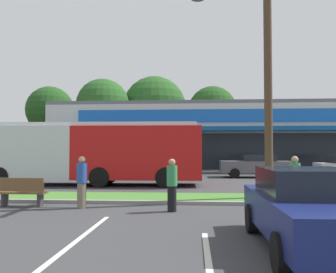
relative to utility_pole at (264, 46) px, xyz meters
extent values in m
cube|color=#427A2D|center=(-2.34, 0.03, -5.67)|extent=(56.00, 2.20, 0.12)
cube|color=gray|center=(-2.34, -1.19, -5.67)|extent=(56.00, 0.24, 0.12)
cube|color=silver|center=(-5.04, -6.00, -5.72)|extent=(0.12, 4.80, 0.01)
cube|color=silver|center=(-2.39, -7.75, -5.72)|extent=(0.12, 4.80, 0.01)
cube|color=beige|center=(-0.62, 22.59, -2.89)|extent=(29.20, 12.92, 5.67)
cube|color=black|center=(-0.62, 16.09, -4.03)|extent=(24.53, 0.08, 2.95)
cube|color=#0F4C8C|center=(-0.62, 15.43, -2.21)|extent=(27.45, 1.40, 0.35)
cube|color=#1959AD|center=(-0.62, 16.05, -1.08)|extent=(23.36, 0.16, 1.02)
cube|color=slate|center=(-0.62, 22.59, 0.09)|extent=(29.20, 12.92, 0.30)
cylinder|color=#473323|center=(-21.03, 31.23, -3.40)|extent=(0.44, 0.44, 4.65)
sphere|color=#1E4719|center=(-21.03, 31.23, 1.19)|extent=(6.04, 6.04, 6.04)
cylinder|color=#473323|center=(-13.48, 28.67, -3.35)|extent=(0.44, 0.44, 4.75)
sphere|color=#23511E|center=(-13.48, 28.67, 1.41)|extent=(6.35, 6.35, 6.35)
cylinder|color=#473323|center=(-7.66, 32.27, -3.64)|extent=(0.44, 0.44, 4.18)
sphere|color=#23511E|center=(-7.66, 32.27, 1.49)|extent=(8.08, 8.08, 8.08)
cylinder|color=#473323|center=(-0.41, 29.30, -3.56)|extent=(0.44, 0.44, 4.33)
sphere|color=#1E4719|center=(-0.41, 29.30, 0.77)|extent=(5.76, 5.76, 5.76)
cylinder|color=#4C3826|center=(0.13, 0.00, -0.35)|extent=(0.30, 0.30, 10.75)
cube|color=#B71414|center=(-5.52, 5.18, -4.03)|extent=(6.58, 2.69, 2.70)
cube|color=silver|center=(-11.46, 5.06, -4.03)|extent=(5.39, 2.66, 2.70)
cube|color=silver|center=(-8.19, 5.13, -2.58)|extent=(11.44, 2.53, 0.20)
cube|color=black|center=(-8.22, 6.43, -3.54)|extent=(10.92, 0.29, 1.19)
cylinder|color=black|center=(-12.32, 3.87, -5.23)|extent=(1.01, 0.32, 1.00)
cylinder|color=black|center=(-12.37, 6.21, -5.23)|extent=(1.01, 0.32, 1.00)
cylinder|color=black|center=(-7.28, 3.97, -5.23)|extent=(1.01, 0.32, 1.00)
cylinder|color=black|center=(-7.33, 6.32, -5.23)|extent=(1.01, 0.32, 1.00)
cylinder|color=black|center=(-4.01, 4.04, -5.23)|extent=(1.01, 0.32, 1.00)
cylinder|color=black|center=(-4.06, 6.39, -5.23)|extent=(1.01, 0.32, 1.00)
cube|color=brown|center=(-8.28, -1.95, -5.28)|extent=(1.60, 0.45, 0.06)
cube|color=brown|center=(-8.28, -2.14, -5.00)|extent=(1.60, 0.06, 0.44)
cube|color=#333338|center=(-7.68, -1.95, -5.50)|extent=(0.08, 0.36, 0.45)
cube|color=#333338|center=(-8.89, -1.95, -5.50)|extent=(0.08, 0.36, 0.45)
cube|color=black|center=(-4.88, 11.63, -5.02)|extent=(4.69, 1.80, 0.77)
cube|color=black|center=(-5.12, 11.63, -4.38)|extent=(2.11, 1.59, 0.51)
cylinder|color=black|center=(-3.43, 12.49, -5.41)|extent=(0.64, 0.22, 0.64)
cylinder|color=black|center=(-3.43, 10.77, -5.41)|extent=(0.64, 0.22, 0.64)
cylinder|color=black|center=(-6.33, 12.49, -5.41)|extent=(0.64, 0.22, 0.64)
cylinder|color=black|center=(-6.33, 10.77, -5.41)|extent=(0.64, 0.22, 0.64)
cube|color=#515459|center=(1.48, 10.96, -5.02)|extent=(4.68, 1.75, 0.77)
cube|color=black|center=(1.71, 10.96, -4.43)|extent=(2.10, 1.54, 0.40)
cylinder|color=black|center=(0.03, 10.13, -5.41)|extent=(0.64, 0.22, 0.64)
cylinder|color=black|center=(0.03, 11.79, -5.41)|extent=(0.64, 0.22, 0.64)
cylinder|color=black|center=(2.93, 10.13, -5.41)|extent=(0.64, 0.22, 0.64)
cylinder|color=black|center=(2.93, 11.79, -5.41)|extent=(0.64, 0.22, 0.64)
cube|color=#B7B7BC|center=(-11.45, 11.00, -5.03)|extent=(4.71, 1.76, 0.75)
cube|color=black|center=(-11.21, 11.00, -4.42)|extent=(2.12, 1.55, 0.48)
cylinder|color=black|center=(-12.91, 10.16, -5.41)|extent=(0.64, 0.22, 0.64)
cylinder|color=black|center=(-12.91, 11.84, -5.41)|extent=(0.64, 0.22, 0.64)
cylinder|color=black|center=(-9.99, 10.16, -5.41)|extent=(0.64, 0.22, 0.64)
cylinder|color=black|center=(-9.99, 11.84, -5.41)|extent=(0.64, 0.22, 0.64)
cube|color=navy|center=(-0.46, -6.58, -5.07)|extent=(1.82, 4.44, 0.68)
cube|color=black|center=(-0.46, -6.36, -4.47)|extent=(1.60, 2.00, 0.51)
cylinder|color=black|center=(-1.33, -7.95, -5.41)|extent=(0.22, 0.64, 0.64)
cylinder|color=black|center=(0.40, -5.20, -5.41)|extent=(0.22, 0.64, 0.64)
cylinder|color=black|center=(-1.33, -5.20, -5.41)|extent=(0.22, 0.64, 0.64)
cylinder|color=black|center=(6.48, 12.41, -5.41)|extent=(0.64, 0.22, 0.64)
cylinder|color=black|center=(6.48, 10.64, -5.41)|extent=(0.64, 0.22, 0.64)
cylinder|color=black|center=(0.57, -1.81, -5.32)|extent=(0.29, 0.29, 0.81)
cylinder|color=#338C4C|center=(0.57, -1.81, -4.60)|extent=(0.34, 0.34, 0.64)
sphere|color=tan|center=(0.57, -1.81, -4.17)|extent=(0.22, 0.22, 0.22)
cylinder|color=#726651|center=(-6.21, -2.20, -5.32)|extent=(0.28, 0.28, 0.80)
cylinder|color=#264C99|center=(-6.21, -2.20, -4.61)|extent=(0.33, 0.33, 0.63)
sphere|color=tan|center=(-6.21, -2.20, -4.18)|extent=(0.22, 0.22, 0.22)
cylinder|color=black|center=(-3.29, -2.60, -5.34)|extent=(0.27, 0.27, 0.77)
cylinder|color=#338C4C|center=(-3.29, -2.60, -4.65)|extent=(0.32, 0.32, 0.61)
sphere|color=tan|center=(-3.29, -2.60, -4.24)|extent=(0.21, 0.21, 0.21)
camera|label=1|loc=(-2.63, -13.50, -3.84)|focal=38.46mm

